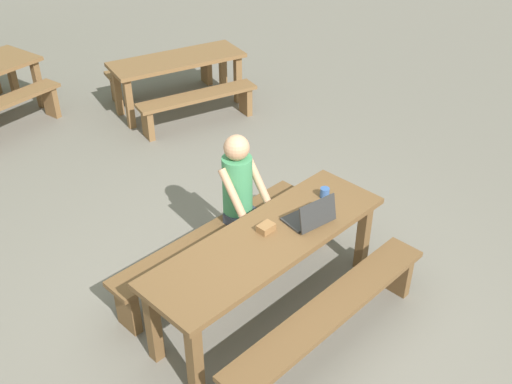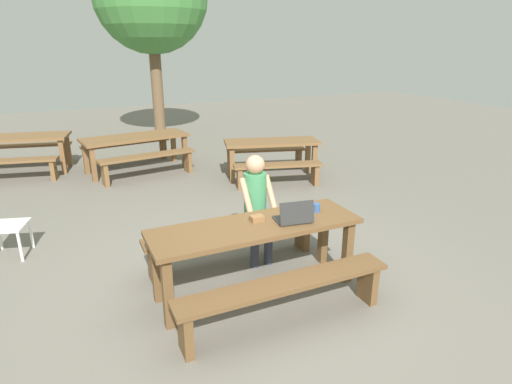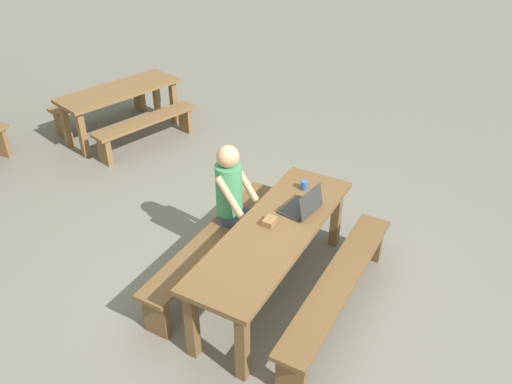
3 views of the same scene
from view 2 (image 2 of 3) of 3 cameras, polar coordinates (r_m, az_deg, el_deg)
ground_plane at (r=4.68m, az=-0.01°, el=-12.93°), size 30.00×30.00×0.00m
picnic_table_front at (r=4.37m, az=-0.01°, el=-5.74°), size 2.17×0.68×0.76m
bench_near at (r=4.00m, az=3.97°, el=-13.13°), size 2.09×0.30×0.46m
bench_far at (r=5.03m, az=-3.11°, el=-5.94°), size 2.09×0.30×0.46m
laptop at (r=4.37m, az=5.10°, el=-3.29°), size 0.40×0.33×0.25m
small_pouch at (r=4.38m, az=0.14°, el=-3.57°), size 0.13×0.10×0.06m
coffee_mug at (r=4.67m, az=8.07°, el=-2.09°), size 0.08×0.08×0.09m
person_seated at (r=4.95m, az=0.08°, el=-1.28°), size 0.37×0.39×1.30m
picnic_table_mid at (r=8.27m, az=2.10°, el=6.03°), size 1.90×1.11×0.73m
bench_mid_south at (r=7.76m, az=2.96°, el=3.00°), size 1.64×0.72×0.43m
bench_mid_north at (r=8.91m, az=1.31°, el=5.16°), size 1.64×0.72×0.43m
picnic_table_rear at (r=9.85m, az=-29.95°, el=5.87°), size 2.28×1.22×0.75m
bench_rear_south at (r=9.29m, az=-30.79°, el=3.07°), size 1.96×0.71×0.44m
bench_rear_north at (r=10.54m, az=-28.65°, el=5.07°), size 1.96×0.71×0.44m
picnic_table_distant at (r=9.04m, az=-15.83°, el=6.59°), size 2.17×1.11×0.72m
bench_distant_south at (r=8.49m, az=-14.24°, el=4.10°), size 1.89×0.58×0.48m
bench_distant_north at (r=9.72m, az=-16.94°, el=5.74°), size 1.89×0.58×0.48m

